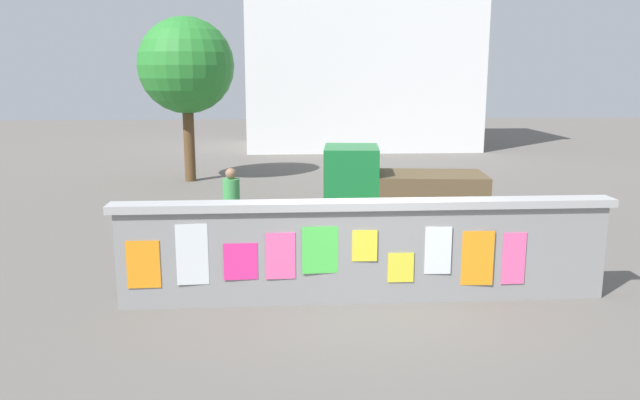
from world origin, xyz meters
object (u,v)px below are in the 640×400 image
object	(u,v)px
tree_roadside	(186,66)
auto_rickshaw_truck	(395,189)
bicycle_near	(420,252)
person_walking	(231,199)
motorcycle	(296,239)

from	to	relation	value
tree_roadside	auto_rickshaw_truck	bearing A→B (deg)	-50.40
bicycle_near	tree_roadside	size ratio (longest dim) A/B	0.33
auto_rickshaw_truck	person_walking	size ratio (longest dim) A/B	2.31
motorcycle	tree_roadside	size ratio (longest dim) A/B	0.37
motorcycle	tree_roadside	bearing A→B (deg)	108.88
tree_roadside	bicycle_near	bearing A→B (deg)	-61.72
auto_rickshaw_truck	tree_roadside	xyz separation A→B (m)	(-5.48, 6.62, 2.75)
motorcycle	person_walking	distance (m)	1.79
auto_rickshaw_truck	bicycle_near	xyz separation A→B (m)	(-0.14, -3.30, -0.54)
person_walking	bicycle_near	bearing A→B (deg)	-28.70
motorcycle	bicycle_near	xyz separation A→B (m)	(2.19, -0.71, -0.10)
auto_rickshaw_truck	motorcycle	bearing A→B (deg)	-131.90
person_walking	tree_roadside	xyz separation A→B (m)	(-1.90, 8.04, 2.67)
auto_rickshaw_truck	motorcycle	size ratio (longest dim) A/B	1.97
bicycle_near	tree_roadside	xyz separation A→B (m)	(-5.34, 9.92, 3.29)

